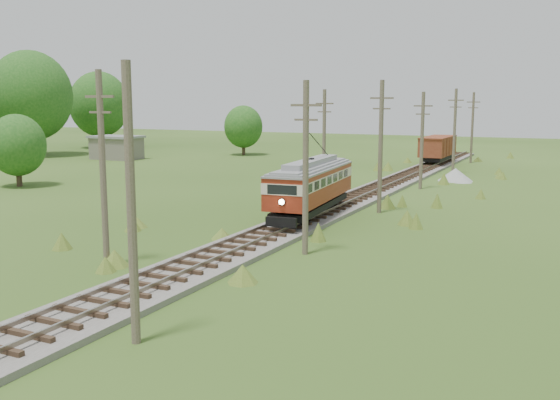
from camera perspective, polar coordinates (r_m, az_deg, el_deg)
The scene contains 17 objects.
railbed_main at distance 47.18m, azimuth 6.37°, elevation -0.06°, with size 3.60×96.00×0.57m.
streetcar at distance 40.00m, azimuth 2.89°, elevation 1.58°, with size 3.59×11.23×5.08m.
gondola at distance 77.16m, azimuth 14.22°, elevation 4.67°, with size 2.88×8.70×2.88m.
gravel_pile at distance 62.18m, azimuth 15.83°, elevation 2.20°, with size 3.41×3.61×1.24m.
utility_pole_r_1 at distance 19.64m, azimuth -13.45°, elevation -0.57°, with size 0.30×0.30×8.80m.
utility_pole_r_2 at distance 30.65m, azimuth 2.36°, elevation 3.08°, with size 1.60×0.30×8.60m.
utility_pole_r_3 at distance 42.86m, azimuth 9.19°, elevation 4.94°, with size 1.60×0.30×9.00m.
utility_pole_r_4 at distance 55.48m, azimuth 12.85°, elevation 5.41°, with size 1.60×0.30×8.40m.
utility_pole_r_5 at distance 68.11m, azimuth 15.67°, elevation 6.15°, with size 1.60×0.30×8.90m.
utility_pole_r_6 at distance 80.97m, azimuth 17.17°, elevation 6.41°, with size 1.60×0.30×8.70m.
utility_pole_l_a at distance 29.60m, azimuth -15.91°, elevation 2.93°, with size 1.60×0.30×9.00m.
utility_pole_l_b at distance 53.89m, azimuth 4.05°, elevation 5.62°, with size 1.60×0.30×8.60m.
tree_left_4 at distance 94.39m, azimuth -21.85°, elevation 8.85°, with size 11.34×11.34×14.61m.
tree_left_5 at distance 107.21m, azimuth -16.19°, elevation 8.41°, with size 9.66×9.66×12.44m.
tree_mid_a at distance 89.31m, azimuth -3.37°, elevation 6.71°, with size 5.46×5.46×7.03m.
tree_mid_c at distance 60.62m, azimuth -22.91°, elevation 4.64°, with size 5.04×5.04×6.49m.
shed at distance 85.60m, azimuth -14.71°, elevation 4.69°, with size 6.40×4.40×3.10m.
Camera 1 is at (15.40, -9.98, 7.58)m, focal length 40.00 mm.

